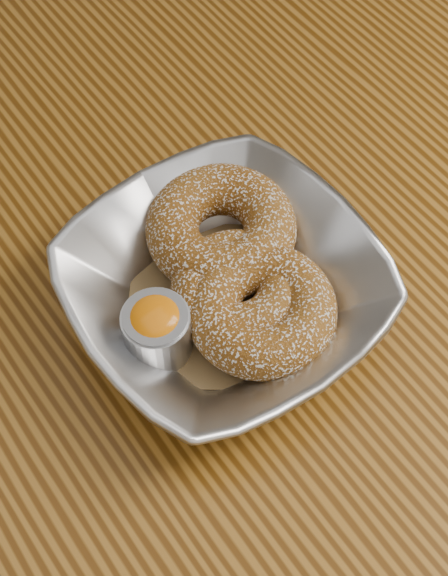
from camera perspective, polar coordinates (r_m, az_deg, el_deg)
ground_plane at (r=1.35m, az=1.55°, el=-12.92°), size 4.00×4.00×0.00m
table at (r=0.76m, az=2.68°, el=2.51°), size 1.20×0.80×0.75m
serving_bowl at (r=0.59m, az=0.00°, el=-0.11°), size 0.23×0.23×0.06m
parchment at (r=0.61m, az=0.00°, el=-1.02°), size 0.20×0.20×0.00m
donut_back at (r=0.62m, az=-0.20°, el=4.27°), size 0.13×0.13×0.04m
donut_front at (r=0.58m, az=2.67°, el=-1.55°), size 0.13×0.13×0.04m
donut_extra at (r=0.59m, az=0.98°, el=-0.02°), size 0.10×0.10×0.04m
ramekin at (r=0.57m, az=-4.80°, el=-2.97°), size 0.05×0.05×0.05m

